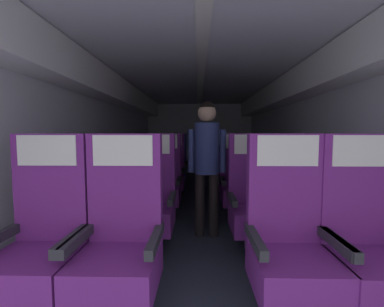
{
  "coord_description": "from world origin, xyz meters",
  "views": [
    {
      "loc": [
        -0.04,
        -0.21,
        1.18
      ],
      "look_at": [
        -0.15,
        4.47,
        0.81
      ],
      "focal_mm": 23.89,
      "sensor_mm": 36.0,
      "label": 1
    }
  ],
  "objects_px": {
    "seat_c_left_window": "(128,183)",
    "seat_b_right_window": "(254,202)",
    "seat_b_left_aisle": "(150,201)",
    "seat_a_right_aisle": "(368,246)",
    "seat_d_left_window": "(142,173)",
    "seat_e_left_aisle": "(175,166)",
    "seat_a_left_window": "(42,242)",
    "seat_c_left_aisle": "(163,183)",
    "seat_d_right_aisle": "(259,173)",
    "seat_d_right_window": "(230,173)",
    "seat_c_right_aisle": "(274,184)",
    "flight_attendant": "(207,155)",
    "seat_c_right_window": "(239,183)",
    "seat_b_left_window": "(101,201)",
    "seat_a_left_aisle": "(120,243)",
    "seat_a_right_window": "(290,244)",
    "seat_e_right_window": "(225,166)",
    "seat_b_right_aisle": "(304,203)",
    "seat_e_left_window": "(153,166)",
    "seat_d_left_aisle": "(170,172)",
    "seat_e_right_aisle": "(247,166)"
  },
  "relations": [
    {
      "from": "seat_d_right_aisle",
      "to": "seat_e_right_window",
      "type": "distance_m",
      "value": 1.1
    },
    {
      "from": "seat_b_right_aisle",
      "to": "flight_attendant",
      "type": "xyz_separation_m",
      "value": [
        -0.96,
        0.35,
        0.45
      ]
    },
    {
      "from": "flight_attendant",
      "to": "seat_c_left_aisle",
      "type": "bearing_deg",
      "value": 114.19
    },
    {
      "from": "seat_b_right_window",
      "to": "seat_b_left_aisle",
      "type": "bearing_deg",
      "value": 179.34
    },
    {
      "from": "seat_b_right_window",
      "to": "seat_e_right_window",
      "type": "xyz_separation_m",
      "value": [
        0.0,
        2.91,
        0.0
      ]
    },
    {
      "from": "seat_c_left_aisle",
      "to": "seat_d_right_aisle",
      "type": "height_order",
      "value": "same"
    },
    {
      "from": "seat_c_left_aisle",
      "to": "seat_e_right_window",
      "type": "xyz_separation_m",
      "value": [
        1.06,
        1.93,
        0.0
      ]
    },
    {
      "from": "seat_a_left_window",
      "to": "seat_a_right_window",
      "type": "distance_m",
      "value": 1.57
    },
    {
      "from": "seat_d_left_window",
      "to": "seat_c_left_aisle",
      "type": "bearing_deg",
      "value": -62.31
    },
    {
      "from": "seat_c_right_window",
      "to": "seat_b_left_window",
      "type": "bearing_deg",
      "value": -147.59
    },
    {
      "from": "seat_d_left_window",
      "to": "seat_e_left_aisle",
      "type": "xyz_separation_m",
      "value": [
        0.49,
        0.97,
        0.0
      ]
    },
    {
      "from": "seat_a_left_aisle",
      "to": "seat_a_right_window",
      "type": "relative_size",
      "value": 1.0
    },
    {
      "from": "seat_b_right_aisle",
      "to": "seat_b_left_window",
      "type": "bearing_deg",
      "value": -179.95
    },
    {
      "from": "seat_c_left_aisle",
      "to": "seat_d_left_window",
      "type": "xyz_separation_m",
      "value": [
        -0.5,
        0.94,
        0.0
      ]
    },
    {
      "from": "seat_d_right_window",
      "to": "seat_e_left_window",
      "type": "relative_size",
      "value": 1.0
    },
    {
      "from": "seat_b_left_window",
      "to": "seat_b_right_aisle",
      "type": "xyz_separation_m",
      "value": [
        2.05,
        0.0,
        0.0
      ]
    },
    {
      "from": "seat_b_left_aisle",
      "to": "seat_c_left_window",
      "type": "height_order",
      "value": "same"
    },
    {
      "from": "seat_b_right_aisle",
      "to": "seat_d_left_window",
      "type": "relative_size",
      "value": 1.0
    },
    {
      "from": "seat_d_right_window",
      "to": "flight_attendant",
      "type": "bearing_deg",
      "value": -106.09
    },
    {
      "from": "seat_b_left_aisle",
      "to": "seat_d_left_aisle",
      "type": "xyz_separation_m",
      "value": [
        -0.0,
        1.93,
        0.0
      ]
    },
    {
      "from": "seat_b_left_aisle",
      "to": "seat_a_right_aisle",
      "type": "bearing_deg",
      "value": -32.92
    },
    {
      "from": "seat_c_left_window",
      "to": "seat_d_right_window",
      "type": "distance_m",
      "value": 1.83
    },
    {
      "from": "seat_b_left_window",
      "to": "seat_e_left_window",
      "type": "bearing_deg",
      "value": 89.75
    },
    {
      "from": "seat_e_right_window",
      "to": "seat_c_right_aisle",
      "type": "bearing_deg",
      "value": -76.24
    },
    {
      "from": "seat_c_left_window",
      "to": "seat_b_right_window",
      "type": "bearing_deg",
      "value": -32.2
    },
    {
      "from": "seat_b_left_aisle",
      "to": "seat_b_right_window",
      "type": "xyz_separation_m",
      "value": [
        1.06,
        -0.01,
        0.0
      ]
    },
    {
      "from": "seat_d_left_window",
      "to": "seat_a_left_window",
      "type": "bearing_deg",
      "value": -90.12
    },
    {
      "from": "seat_b_left_aisle",
      "to": "seat_e_left_window",
      "type": "relative_size",
      "value": 1.0
    },
    {
      "from": "seat_a_left_window",
      "to": "seat_c_left_window",
      "type": "relative_size",
      "value": 1.0
    },
    {
      "from": "seat_b_left_aisle",
      "to": "seat_c_left_window",
      "type": "distance_m",
      "value": 1.09
    },
    {
      "from": "seat_b_left_aisle",
      "to": "seat_e_right_window",
      "type": "bearing_deg",
      "value": 69.87
    },
    {
      "from": "seat_a_left_window",
      "to": "seat_e_left_window",
      "type": "distance_m",
      "value": 3.88
    },
    {
      "from": "seat_c_left_window",
      "to": "seat_c_right_window",
      "type": "xyz_separation_m",
      "value": [
        1.55,
        0.0,
        0.0
      ]
    },
    {
      "from": "seat_c_right_aisle",
      "to": "seat_e_left_window",
      "type": "height_order",
      "value": "same"
    },
    {
      "from": "seat_a_left_window",
      "to": "seat_d_right_window",
      "type": "distance_m",
      "value": 3.32
    },
    {
      "from": "seat_a_right_aisle",
      "to": "seat_c_right_aisle",
      "type": "distance_m",
      "value": 1.95
    },
    {
      "from": "flight_attendant",
      "to": "seat_a_right_window",
      "type": "bearing_deg",
      "value": -88.78
    },
    {
      "from": "seat_a_right_window",
      "to": "seat_c_right_aisle",
      "type": "relative_size",
      "value": 1.0
    },
    {
      "from": "seat_c_left_window",
      "to": "seat_b_left_window",
      "type": "bearing_deg",
      "value": -90.12
    },
    {
      "from": "seat_c_left_window",
      "to": "seat_e_left_aisle",
      "type": "distance_m",
      "value": 1.98
    },
    {
      "from": "seat_e_right_window",
      "to": "seat_e_right_aisle",
      "type": "bearing_deg",
      "value": -1.68
    },
    {
      "from": "seat_c_left_aisle",
      "to": "seat_c_right_window",
      "type": "bearing_deg",
      "value": 0.06
    },
    {
      "from": "seat_d_left_window",
      "to": "seat_c_left_window",
      "type": "bearing_deg",
      "value": -90.01
    },
    {
      "from": "seat_c_right_window",
      "to": "seat_d_left_aisle",
      "type": "distance_m",
      "value": 1.43
    },
    {
      "from": "seat_c_left_aisle",
      "to": "seat_b_left_window",
      "type": "bearing_deg",
      "value": -116.79
    },
    {
      "from": "seat_b_right_window",
      "to": "seat_e_left_window",
      "type": "height_order",
      "value": "same"
    },
    {
      "from": "seat_b_left_window",
      "to": "seat_c_left_window",
      "type": "height_order",
      "value": "same"
    },
    {
      "from": "seat_b_right_window",
      "to": "seat_d_left_window",
      "type": "bearing_deg",
      "value": 128.96
    },
    {
      "from": "seat_d_right_window",
      "to": "seat_c_right_aisle",
      "type": "bearing_deg",
      "value": -63.73
    },
    {
      "from": "seat_c_left_window",
      "to": "seat_c_right_window",
      "type": "height_order",
      "value": "same"
    }
  ]
}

